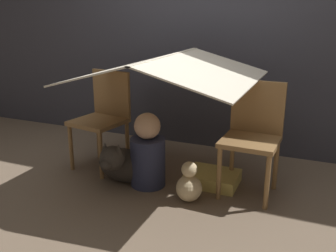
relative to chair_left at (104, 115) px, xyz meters
The scene contains 9 objects.
ground_plane 0.83m from the chair_left, 16.37° to the right, with size 8.80×8.80×0.00m, color #7A6651.
wall_back 1.33m from the chair_left, 53.09° to the left, with size 7.00×0.05×2.50m.
chair_left is the anchor object (origin of this frame).
chair_right 1.32m from the chair_left, ahead, with size 0.42×0.42×0.86m.
sheet_canopy 0.81m from the chair_left, ahead, with size 1.34×1.29×0.19m.
person_front 0.63m from the chair_left, 22.57° to the right, with size 0.28×0.28×0.61m.
dog 0.54m from the chair_left, 41.84° to the right, with size 0.47×0.41×0.40m.
floor_cushion 1.11m from the chair_left, ahead, with size 0.41×0.33×0.10m.
plush_toy 1.06m from the chair_left, 20.25° to the right, with size 0.20×0.20×0.31m.
Camera 1 is at (1.13, -2.54, 1.36)m, focal length 40.00 mm.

